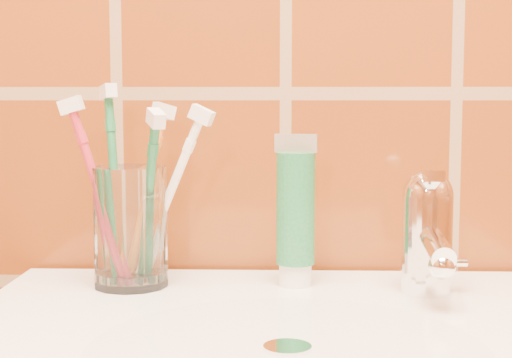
{
  "coord_description": "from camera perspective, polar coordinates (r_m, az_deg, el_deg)",
  "views": [
    {
      "loc": [
        -0.01,
        0.35,
        1.04
      ],
      "look_at": [
        -0.03,
        1.08,
        0.96
      ],
      "focal_mm": 55.0,
      "sensor_mm": 36.0,
      "label": 1
    }
  ],
  "objects": [
    {
      "name": "glass_tumbler",
      "position": [
        0.79,
        -9.14,
        -3.45
      ],
      "size": [
        0.09,
        0.09,
        0.12
      ],
      "primitive_type": "cylinder",
      "rotation": [
        0.0,
        0.0,
        -0.33
      ],
      "color": "white",
      "rests_on": "pedestal_sink"
    },
    {
      "name": "toothpaste_tube",
      "position": [
        0.78,
        2.9,
        -2.64
      ],
      "size": [
        0.04,
        0.04,
        0.15
      ],
      "rotation": [
        0.0,
        0.0,
        -0.24
      ],
      "color": "white",
      "rests_on": "pedestal_sink"
    },
    {
      "name": "faucet",
      "position": [
        0.76,
        12.4,
        -3.52
      ],
      "size": [
        0.05,
        0.11,
        0.12
      ],
      "color": "white",
      "rests_on": "pedestal_sink"
    },
    {
      "name": "toothbrush_0",
      "position": [
        0.8,
        -8.07,
        -1.1
      ],
      "size": [
        0.11,
        0.11,
        0.19
      ],
      "primitive_type": null,
      "rotation": [
        0.26,
        0.0,
        2.23
      ],
      "color": "orange",
      "rests_on": "glass_tumbler"
    },
    {
      "name": "toothbrush_1",
      "position": [
        0.76,
        -7.86,
        -1.67
      ],
      "size": [
        0.1,
        0.13,
        0.19
      ],
      "primitive_type": null,
      "rotation": [
        0.31,
        0.0,
        0.49
      ],
      "color": "#1B673D",
      "rests_on": "glass_tumbler"
    },
    {
      "name": "toothbrush_2",
      "position": [
        0.79,
        -10.24,
        -0.51
      ],
      "size": [
        0.08,
        0.09,
        0.21
      ],
      "primitive_type": null,
      "rotation": [
        0.16,
        0.0,
        -2.61
      ],
      "color": "#1F7543",
      "rests_on": "glass_tumbler"
    },
    {
      "name": "toothbrush_3",
      "position": [
        0.78,
        -11.27,
        -1.13
      ],
      "size": [
        0.09,
        0.08,
        0.19
      ],
      "primitive_type": null,
      "rotation": [
        0.3,
        0.0,
        -1.61
      ],
      "color": "#B8273B",
      "rests_on": "glass_tumbler"
    },
    {
      "name": "toothbrush_4",
      "position": [
        0.78,
        -6.43,
        -1.42
      ],
      "size": [
        0.14,
        0.12,
        0.19
      ],
      "primitive_type": null,
      "rotation": [
        0.42,
        0.0,
        1.28
      ],
      "color": "white",
      "rests_on": "glass_tumbler"
    }
  ]
}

